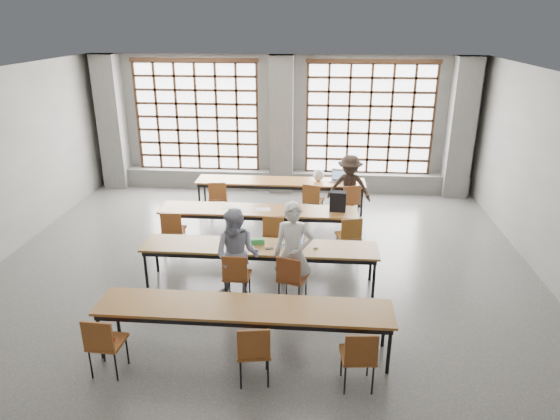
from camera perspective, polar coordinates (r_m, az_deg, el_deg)
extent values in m
plane|color=#4A4A48|center=(8.71, -2.64, -8.84)|extent=(11.00, 11.00, 0.00)
plane|color=silver|center=(7.59, -3.09, 14.69)|extent=(11.00, 11.00, 0.00)
plane|color=#61615E|center=(13.27, 0.27, 9.85)|extent=(10.00, 0.00, 10.00)
cube|color=#5A5A57|center=(14.09, -18.66, 9.42)|extent=(0.60, 0.55, 3.50)
cube|color=#5A5A57|center=(13.00, 0.17, 9.61)|extent=(0.60, 0.55, 3.50)
cube|color=#5A5A57|center=(13.42, 19.94, 8.72)|extent=(0.60, 0.55, 3.50)
cube|color=white|center=(13.59, -9.40, 10.48)|extent=(3.20, 0.02, 2.80)
cube|color=black|center=(13.51, -9.48, 10.41)|extent=(3.20, 0.05, 2.80)
cube|color=black|center=(13.85, -9.12, 4.51)|extent=(3.32, 0.07, 0.10)
cube|color=black|center=(13.32, -9.87, 16.54)|extent=(3.32, 0.07, 0.10)
cube|color=white|center=(13.24, 10.17, 10.16)|extent=(3.20, 0.02, 2.80)
cube|color=black|center=(13.17, 10.20, 10.09)|extent=(3.20, 0.05, 2.80)
cube|color=black|center=(13.51, 9.81, 4.05)|extent=(3.32, 0.07, 0.10)
cube|color=black|center=(12.97, 10.63, 16.38)|extent=(3.32, 0.07, 0.10)
cube|color=#5A5A57|center=(13.46, 0.19, 3.41)|extent=(9.80, 0.35, 0.50)
cube|color=brown|center=(11.88, 0.06, 3.30)|extent=(4.00, 0.70, 0.04)
cube|color=black|center=(11.90, 0.06, 3.03)|extent=(3.90, 0.64, 0.08)
cylinder|color=black|center=(12.03, -9.21, 1.42)|extent=(0.05, 0.05, 0.69)
cylinder|color=black|center=(12.56, -8.60, 2.31)|extent=(0.05, 0.05, 0.69)
cylinder|color=black|center=(11.73, 9.33, 0.89)|extent=(0.05, 0.05, 0.69)
cylinder|color=black|center=(12.28, 9.14, 1.82)|extent=(0.05, 0.05, 0.69)
cube|color=brown|center=(10.10, -2.52, -0.01)|extent=(4.00, 0.70, 0.04)
cube|color=black|center=(10.12, -2.51, -0.32)|extent=(3.90, 0.64, 0.08)
cylinder|color=black|center=(10.38, -13.27, -2.14)|extent=(0.05, 0.05, 0.69)
cylinder|color=black|center=(10.89, -12.37, -0.95)|extent=(0.05, 0.05, 0.69)
cylinder|color=black|center=(9.92, 8.39, -2.91)|extent=(0.05, 0.05, 0.69)
cylinder|color=black|center=(10.45, 8.22, -1.62)|extent=(0.05, 0.05, 0.69)
cube|color=brown|center=(8.50, -2.35, -4.24)|extent=(4.00, 0.70, 0.04)
cube|color=black|center=(8.52, -2.35, -4.60)|extent=(3.90, 0.64, 0.08)
cylinder|color=black|center=(8.84, -15.08, -6.59)|extent=(0.05, 0.05, 0.69)
cylinder|color=black|center=(9.33, -13.93, -4.96)|extent=(0.05, 0.05, 0.69)
cylinder|color=black|center=(8.40, 10.67, -7.73)|extent=(0.05, 0.05, 0.69)
cylinder|color=black|center=(8.91, 10.33, -5.94)|extent=(0.05, 0.05, 0.69)
cube|color=brown|center=(6.84, -4.16, -11.06)|extent=(4.00, 0.70, 0.04)
cube|color=black|center=(6.87, -4.14, -11.49)|extent=(3.90, 0.64, 0.08)
cylinder|color=black|center=(7.33, -19.87, -13.41)|extent=(0.05, 0.05, 0.69)
cylinder|color=black|center=(7.77, -18.15, -11.06)|extent=(0.05, 0.05, 0.69)
cylinder|color=black|center=(6.81, 12.34, -15.46)|extent=(0.05, 0.05, 0.69)
cylinder|color=black|center=(7.28, 11.79, -12.75)|extent=(0.05, 0.05, 0.69)
cube|color=brown|center=(11.64, -7.05, 1.41)|extent=(0.47, 0.47, 0.04)
cube|color=brown|center=(11.38, -7.18, 2.16)|extent=(0.40, 0.08, 0.40)
cylinder|color=black|center=(11.72, -7.00, 0.37)|extent=(0.02, 0.02, 0.45)
cube|color=brown|center=(11.41, 3.84, 1.11)|extent=(0.52, 0.52, 0.04)
cube|color=brown|center=(11.15, 3.57, 1.89)|extent=(0.39, 0.13, 0.40)
cylinder|color=black|center=(11.49, 3.81, 0.05)|extent=(0.02, 0.02, 0.45)
cube|color=brown|center=(11.43, 7.85, 0.98)|extent=(0.52, 0.52, 0.04)
cube|color=brown|center=(11.17, 8.23, 1.74)|extent=(0.39, 0.14, 0.40)
cylinder|color=black|center=(11.51, 7.79, -0.07)|extent=(0.02, 0.02, 0.45)
cube|color=brown|center=(10.02, -12.01, -2.25)|extent=(0.45, 0.45, 0.04)
cube|color=brown|center=(9.75, -12.35, -1.47)|extent=(0.40, 0.06, 0.40)
cylinder|color=black|center=(10.11, -11.91, -3.42)|extent=(0.02, 0.02, 0.45)
cube|color=brown|center=(9.65, -0.54, -2.69)|extent=(0.46, 0.46, 0.04)
cube|color=brown|center=(9.38, -0.79, -1.89)|extent=(0.40, 0.07, 0.40)
cylinder|color=black|center=(9.74, -0.54, -3.90)|extent=(0.02, 0.02, 0.45)
cube|color=brown|center=(9.63, 7.79, -2.95)|extent=(0.50, 0.50, 0.04)
cube|color=brown|center=(9.37, 8.19, -2.15)|extent=(0.40, 0.12, 0.40)
cylinder|color=black|center=(9.73, 7.73, -4.16)|extent=(0.02, 0.02, 0.45)
cube|color=brown|center=(8.17, -4.90, -7.44)|extent=(0.43, 0.43, 0.04)
cube|color=brown|center=(7.89, -5.22, -6.67)|extent=(0.40, 0.04, 0.40)
cylinder|color=black|center=(8.28, -4.85, -8.81)|extent=(0.02, 0.02, 0.45)
cube|color=brown|center=(8.08, 1.46, -7.72)|extent=(0.52, 0.52, 0.04)
cube|color=brown|center=(7.81, 0.96, -6.90)|extent=(0.39, 0.15, 0.40)
cylinder|color=black|center=(8.19, 1.45, -9.10)|extent=(0.02, 0.02, 0.45)
cube|color=brown|center=(7.00, -19.15, -14.08)|extent=(0.44, 0.44, 0.04)
cube|color=brown|center=(6.73, -20.14, -13.40)|extent=(0.40, 0.05, 0.40)
cylinder|color=black|center=(7.12, -18.93, -15.57)|extent=(0.02, 0.02, 0.45)
cube|color=maroon|center=(6.51, -3.04, -15.66)|extent=(0.48, 0.48, 0.04)
cube|color=maroon|center=(6.22, -3.02, -15.07)|extent=(0.40, 0.10, 0.40)
cylinder|color=black|center=(6.65, -3.00, -17.22)|extent=(0.02, 0.02, 0.45)
cube|color=maroon|center=(6.49, 8.88, -16.08)|extent=(0.46, 0.46, 0.04)
cube|color=maroon|center=(6.20, 9.29, -15.50)|extent=(0.40, 0.07, 0.40)
cylinder|color=black|center=(6.63, 8.76, -17.63)|extent=(0.02, 0.02, 0.45)
imported|color=silver|center=(7.94, 1.51, -5.00)|extent=(0.64, 0.43, 1.71)
imported|color=#1A2350|center=(8.06, -4.92, -5.20)|extent=(0.84, 0.69, 1.56)
imported|color=black|center=(11.37, 7.91, 2.52)|extent=(1.06, 0.72, 1.51)
cube|color=silver|center=(8.48, 1.38, -4.04)|extent=(0.42, 0.36, 0.02)
cube|color=black|center=(8.47, 1.36, -4.00)|extent=(0.34, 0.26, 0.00)
cube|color=silver|center=(8.55, 1.73, -2.95)|extent=(0.36, 0.17, 0.26)
cube|color=#89ACEE|center=(8.55, 1.70, -3.13)|extent=(0.31, 0.14, 0.21)
cube|color=#AEAFB3|center=(11.89, 6.59, 3.33)|extent=(0.41, 0.34, 0.02)
cube|color=black|center=(11.88, 6.58, 3.37)|extent=(0.34, 0.25, 0.00)
cube|color=#AEAFB3|center=(11.99, 6.76, 4.06)|extent=(0.37, 0.16, 0.26)
cube|color=#86B4E9|center=(11.98, 6.75, 3.93)|extent=(0.31, 0.13, 0.21)
ellipsoid|color=white|center=(8.41, 4.08, -4.28)|extent=(0.11, 0.10, 0.04)
cube|color=green|center=(8.55, -2.63, -3.60)|extent=(0.26, 0.13, 0.09)
cube|color=black|center=(8.38, -1.21, -4.40)|extent=(0.14, 0.09, 0.01)
cube|color=white|center=(10.23, -5.82, 0.30)|extent=(0.31, 0.23, 0.00)
cube|color=white|center=(10.09, -4.25, 0.05)|extent=(0.31, 0.22, 0.00)
cube|color=silver|center=(10.08, -1.96, 0.09)|extent=(0.32, 0.24, 0.00)
cube|color=black|center=(10.00, 6.63, 1.00)|extent=(0.34, 0.23, 0.40)
ellipsoid|color=silver|center=(11.84, 4.43, 4.01)|extent=(0.29, 0.24, 0.29)
cube|color=red|center=(6.97, -19.20, -13.74)|extent=(0.22, 0.15, 0.06)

